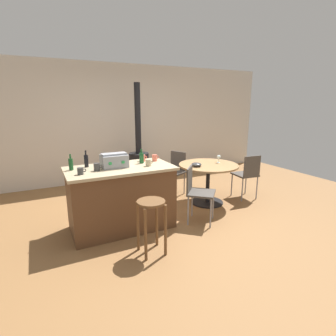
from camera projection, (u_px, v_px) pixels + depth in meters
ground_plane at (170, 217)px, 4.33m from camera, size 8.80×8.80×0.00m
back_wall at (120, 123)px, 6.27m from camera, size 8.00×0.10×2.70m
kitchen_island at (121, 198)px, 3.87m from camera, size 1.51×0.80×0.93m
wooden_stool at (151, 215)px, 3.19m from camera, size 0.34×0.34×0.68m
dining_table at (208, 173)px, 4.81m from camera, size 1.07×1.07×0.74m
folding_chair_near at (247, 173)px, 5.05m from camera, size 0.43×0.43×0.87m
folding_chair_far at (175, 170)px, 5.34m from camera, size 0.54×0.54×0.86m
folding_chair_left at (197, 190)px, 4.06m from camera, size 0.56×0.56×0.88m
wood_stove at (139, 161)px, 5.93m from camera, size 0.44×0.45×2.24m
toolbox at (114, 161)px, 3.74m from camera, size 0.36×0.27×0.20m
bottle_0 at (142, 158)px, 4.00m from camera, size 0.07×0.07×0.21m
bottle_1 at (86, 161)px, 3.75m from camera, size 0.06×0.06×0.24m
bottle_2 at (71, 164)px, 3.58m from camera, size 0.06×0.06×0.22m
cup_0 at (155, 158)px, 4.14m from camera, size 0.11×0.08×0.10m
cup_1 at (148, 163)px, 3.82m from camera, size 0.11×0.08×0.10m
cup_2 at (97, 167)px, 3.55m from camera, size 0.12×0.08×0.10m
cup_3 at (142, 158)px, 4.14m from camera, size 0.12×0.09×0.10m
cup_4 at (81, 171)px, 3.37m from camera, size 0.11×0.08×0.09m
wine_glass at (219, 157)px, 4.88m from camera, size 0.07×0.07×0.14m
serving_bowl at (196, 165)px, 4.60m from camera, size 0.18×0.18×0.07m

